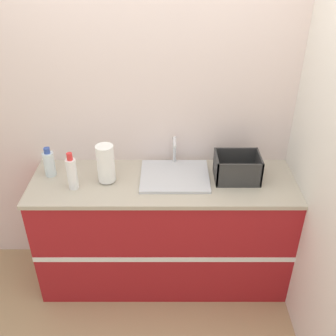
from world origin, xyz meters
TOP-DOWN VIEW (x-y plane):
  - ground_plane at (0.00, 0.00)m, footprint 12.00×12.00m
  - wall_back at (0.00, 0.59)m, footprint 4.21×0.06m
  - wall_right at (0.94, 0.28)m, footprint 0.06×2.56m
  - counter_cabinet at (0.00, 0.28)m, footprint 1.84×0.58m
  - sink at (0.07, 0.33)m, footprint 0.47×0.40m
  - paper_towel_roll at (-0.39, 0.28)m, footprint 0.12×0.12m
  - dish_rack at (0.50, 0.31)m, footprint 0.30×0.23m
  - bottle_white_spray at (-0.60, 0.20)m, footprint 0.07×0.07m
  - bottle_clear at (-0.79, 0.35)m, footprint 0.08×0.08m

SIDE VIEW (x-z plane):
  - ground_plane at x=0.00m, z-range 0.00..0.00m
  - counter_cabinet at x=0.00m, z-range 0.00..0.91m
  - sink at x=0.07m, z-range 0.81..1.04m
  - dish_rack at x=0.50m, z-range 0.89..1.07m
  - bottle_clear at x=-0.79m, z-range 0.89..1.11m
  - bottle_white_spray at x=-0.60m, z-range 0.89..1.16m
  - paper_towel_roll at x=-0.39m, z-range 0.91..1.18m
  - wall_back at x=0.00m, z-range 0.00..2.60m
  - wall_right at x=0.94m, z-range 0.00..2.60m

